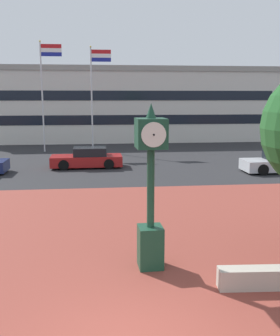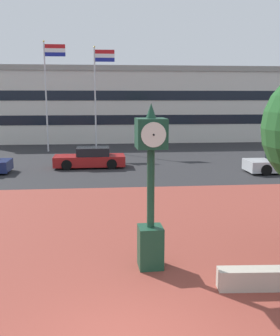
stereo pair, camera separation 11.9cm
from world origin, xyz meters
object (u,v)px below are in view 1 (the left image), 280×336
Objects in this scene: street_clock at (151,190)px; car_street_near at (280,163)px; car_street_far at (87,158)px; flagpole_secondary at (94,90)px; flagpole_primary at (44,87)px; civic_building at (128,104)px.

street_clock reaches higher than car_street_near.
car_street_near is at bearing 49.99° from street_clock.
car_street_far is 8.76m from flagpole_secondary.
street_clock is at bearing 142.00° from car_street_near.
flagpole_secondary is (0.42, 7.56, 4.39)m from car_street_far.
car_street_near is (9.39, 12.12, -1.53)m from street_clock.
flagpole_secondary is at bearing 91.88° from street_clock.
flagpole_secondary reaches higher than car_street_near.
flagpole_primary is at bearing 180.00° from flagpole_secondary.
civic_building reaches higher than car_street_near.
car_street_near is 0.97× the size of car_street_far.
street_clock is 15.41m from car_street_near.
car_street_far is (-11.43, 2.78, 0.00)m from car_street_near.
civic_building is at bearing 53.01° from flagpole_primary.
car_street_near is at bearing -104.64° from car_street_far.
car_street_near is 18.72m from flagpole_primary.
flagpole_secondary is 10.56m from civic_building.
flagpole_primary reaches higher than street_clock.
street_clock is 0.14× the size of civic_building.
street_clock reaches higher than car_street_far.
car_street_near is at bearing -34.75° from flagpole_primary.
car_street_near is 21.77m from civic_building.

